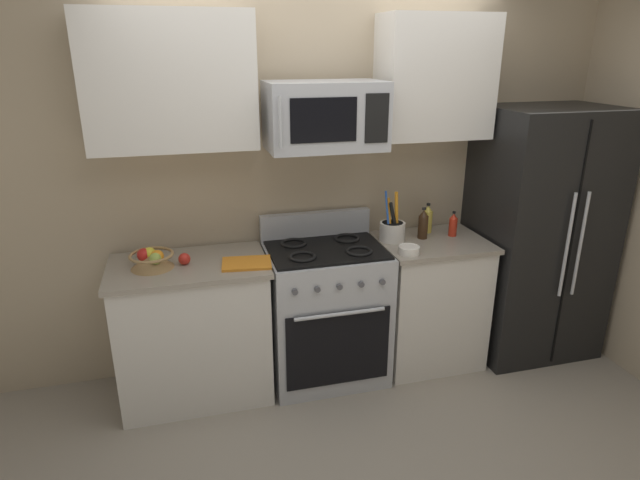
{
  "coord_description": "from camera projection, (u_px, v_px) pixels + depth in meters",
  "views": [
    {
      "loc": [
        -0.86,
        -2.41,
        2.14
      ],
      "look_at": [
        -0.07,
        0.55,
        1.03
      ],
      "focal_mm": 30.04,
      "sensor_mm": 36.0,
      "label": 1
    }
  ],
  "objects": [
    {
      "name": "prep_bowl",
      "position": [
        409.0,
        250.0,
        3.37
      ],
      "size": [
        0.14,
        0.14,
        0.05
      ],
      "color": "white",
      "rests_on": "counter_right"
    },
    {
      "name": "counter_right",
      "position": [
        428.0,
        301.0,
        3.77
      ],
      "size": [
        0.72,
        0.59,
        0.91
      ],
      "color": "silver",
      "rests_on": "ground"
    },
    {
      "name": "bottle_soy",
      "position": [
        423.0,
        224.0,
        3.62
      ],
      "size": [
        0.07,
        0.07,
        0.22
      ],
      "color": "#382314",
      "rests_on": "counter_right"
    },
    {
      "name": "microwave",
      "position": [
        325.0,
        116.0,
        3.17
      ],
      "size": [
        0.7,
        0.44,
        0.4
      ],
      "color": "#B2B5BA"
    },
    {
      "name": "upper_cabinets_left",
      "position": [
        170.0,
        82.0,
        3.0
      ],
      "size": [
        0.94,
        0.34,
        0.76
      ],
      "color": "silver"
    },
    {
      "name": "bottle_oil",
      "position": [
        427.0,
        219.0,
        3.75
      ],
      "size": [
        0.07,
        0.07,
        0.21
      ],
      "color": "gold",
      "rests_on": "counter_right"
    },
    {
      "name": "apple_loose",
      "position": [
        184.0,
        259.0,
        3.2
      ],
      "size": [
        0.07,
        0.07,
        0.07
      ],
      "primitive_type": "sphere",
      "color": "red",
      "rests_on": "counter_left"
    },
    {
      "name": "utensil_crock",
      "position": [
        392.0,
        230.0,
        3.59
      ],
      "size": [
        0.17,
        0.17,
        0.34
      ],
      "color": "white",
      "rests_on": "counter_right"
    },
    {
      "name": "range_oven",
      "position": [
        325.0,
        311.0,
        3.58
      ],
      "size": [
        0.76,
        0.63,
        1.09
      ],
      "color": "#B2B5BA",
      "rests_on": "ground"
    },
    {
      "name": "counter_left",
      "position": [
        194.0,
        330.0,
        3.38
      ],
      "size": [
        0.95,
        0.59,
        0.91
      ],
      "color": "silver",
      "rests_on": "ground"
    },
    {
      "name": "fruit_basket",
      "position": [
        152.0,
        259.0,
        3.15
      ],
      "size": [
        0.26,
        0.26,
        0.11
      ],
      "color": "#9E7A4C",
      "rests_on": "counter_left"
    },
    {
      "name": "ground_plane",
      "position": [
        356.0,
        435.0,
        3.13
      ],
      "size": [
        16.0,
        16.0,
        0.0
      ],
      "primitive_type": "plane",
      "color": "gray"
    },
    {
      "name": "bottle_hot_sauce",
      "position": [
        453.0,
        225.0,
        3.68
      ],
      "size": [
        0.06,
        0.06,
        0.18
      ],
      "color": "red",
      "rests_on": "counter_right"
    },
    {
      "name": "cutting_board",
      "position": [
        247.0,
        263.0,
        3.21
      ],
      "size": [
        0.31,
        0.24,
        0.02
      ],
      "primitive_type": "cube",
      "rotation": [
        0.0,
        0.0,
        -0.12
      ],
      "color": "orange",
      "rests_on": "counter_left"
    },
    {
      "name": "wall_back",
      "position": [
        312.0,
        178.0,
        3.63
      ],
      "size": [
        8.0,
        0.1,
        2.6
      ],
      "primitive_type": "cube",
      "color": "tan",
      "rests_on": "ground"
    },
    {
      "name": "refrigerator",
      "position": [
        538.0,
        234.0,
        3.81
      ],
      "size": [
        0.86,
        0.7,
        1.77
      ],
      "color": "black",
      "rests_on": "ground"
    },
    {
      "name": "upper_cabinets_right",
      "position": [
        435.0,
        78.0,
        3.39
      ],
      "size": [
        0.71,
        0.34,
        0.76
      ],
      "color": "silver"
    }
  ]
}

